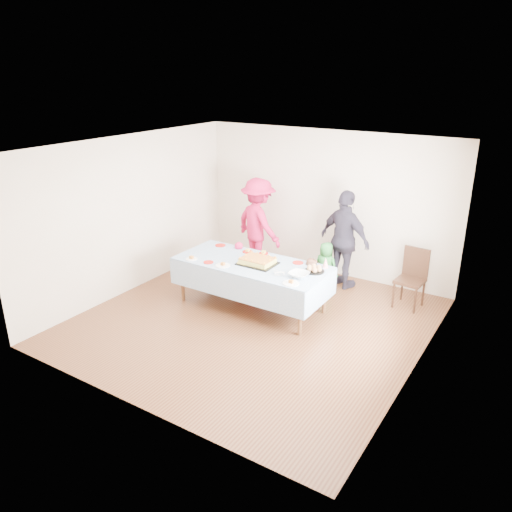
{
  "coord_description": "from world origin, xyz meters",
  "views": [
    {
      "loc": [
        3.77,
        -5.84,
        3.72
      ],
      "look_at": [
        -0.14,
        0.3,
        0.97
      ],
      "focal_mm": 35.0,
      "sensor_mm": 36.0,
      "label": 1
    }
  ],
  "objects_px": {
    "dining_chair": "(412,274)",
    "adult_left": "(258,224)",
    "birthday_cake": "(258,261)",
    "party_table": "(251,266)"
  },
  "relations": [
    {
      "from": "party_table",
      "to": "adult_left",
      "type": "distance_m",
      "value": 1.74
    },
    {
      "from": "dining_chair",
      "to": "adult_left",
      "type": "distance_m",
      "value": 3.05
    },
    {
      "from": "party_table",
      "to": "adult_left",
      "type": "height_order",
      "value": "adult_left"
    },
    {
      "from": "party_table",
      "to": "adult_left",
      "type": "relative_size",
      "value": 1.4
    },
    {
      "from": "dining_chair",
      "to": "adult_left",
      "type": "relative_size",
      "value": 0.55
    },
    {
      "from": "birthday_cake",
      "to": "dining_chair",
      "type": "relative_size",
      "value": 0.6
    },
    {
      "from": "birthday_cake",
      "to": "adult_left",
      "type": "height_order",
      "value": "adult_left"
    },
    {
      "from": "party_table",
      "to": "dining_chair",
      "type": "distance_m",
      "value": 2.65
    },
    {
      "from": "party_table",
      "to": "dining_chair",
      "type": "bearing_deg",
      "value": 33.72
    },
    {
      "from": "party_table",
      "to": "birthday_cake",
      "type": "height_order",
      "value": "birthday_cake"
    }
  ]
}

